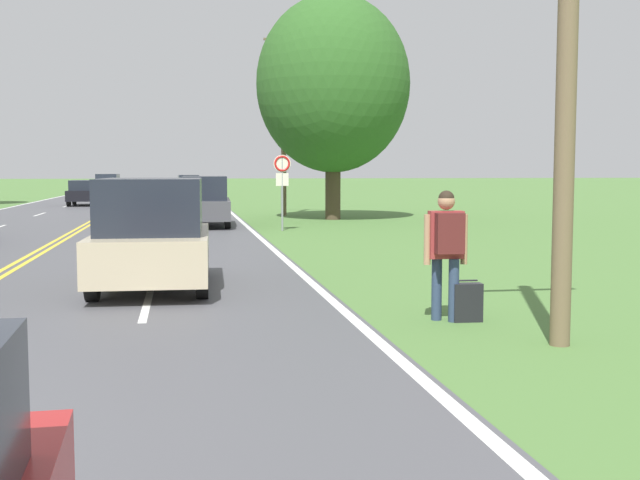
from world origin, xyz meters
name	(u,v)px	position (x,y,z in m)	size (l,w,h in m)	color
hitchhiker_person	(447,242)	(7.22, 5.50, 1.11)	(0.62, 0.45, 1.82)	navy
suitcase	(467,302)	(7.50, 5.44, 0.27)	(0.42, 0.21, 0.59)	black
traffic_sign	(282,173)	(7.03, 22.55, 1.98)	(0.60, 0.10, 2.63)	gray
utility_pole_foreground	(568,28)	(8.08, 3.81, 3.74)	(1.80, 0.24, 7.19)	brown
utility_pole_midground	(284,118)	(8.23, 31.73, 4.46)	(1.80, 0.24, 8.62)	brown
tree_left_verge	(333,84)	(9.93, 28.50, 5.70)	(6.46, 6.46, 9.43)	#473828
car_champagne_van_approaching	(153,233)	(3.10, 9.38, 1.00)	(2.08, 4.31, 1.95)	black
car_dark_grey_suv_mid_far	(205,200)	(4.44, 25.18, 0.98)	(2.03, 4.83, 1.87)	black
car_black_hatchback_receding	(86,192)	(-2.02, 44.17, 0.81)	(1.93, 3.85, 1.51)	black
car_dark_green_van_distant	(188,185)	(4.07, 58.44, 0.91)	(1.88, 3.98, 1.73)	black
car_white_suv_horizon	(108,184)	(-2.56, 64.26, 0.96)	(1.98, 4.57, 1.78)	black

